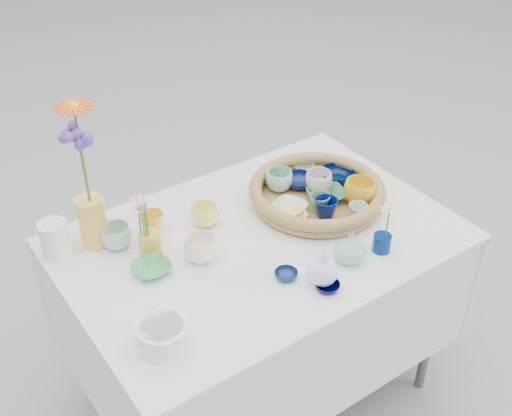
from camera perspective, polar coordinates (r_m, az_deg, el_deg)
ground at (r=2.63m, az=0.26°, el=-15.95°), size 80.00×80.00×0.00m
display_table at (r=2.63m, az=0.26°, el=-15.95°), size 1.26×0.86×0.77m
wicker_tray at (r=2.24m, az=5.43°, el=1.31°), size 0.47×0.47×0.08m
tray_ceramic_0 at (r=2.31m, az=3.86°, el=2.36°), size 0.12×0.12×0.04m
tray_ceramic_1 at (r=2.35m, az=7.20°, el=2.88°), size 0.13×0.13×0.04m
tray_ceramic_2 at (r=2.23m, az=9.21°, el=1.40°), size 0.14×0.14×0.09m
tray_ceramic_3 at (r=2.25m, az=6.18°, el=1.21°), size 0.17×0.17×0.03m
tray_ceramic_4 at (r=2.17m, az=5.67°, el=0.40°), size 0.09×0.09×0.07m
tray_ceramic_5 at (r=2.17m, az=3.00°, el=-0.00°), size 0.15×0.15×0.03m
tray_ceramic_6 at (r=2.27m, az=2.07°, el=2.46°), size 0.10×0.10×0.08m
tray_ceramic_7 at (r=2.28m, az=5.58°, el=2.35°), size 0.10×0.10×0.07m
tray_ceramic_8 at (r=2.40m, az=4.31°, el=3.61°), size 0.09×0.09×0.02m
tray_ceramic_9 at (r=2.14m, az=6.23°, el=-0.07°), size 0.09×0.09×0.07m
tray_ceramic_10 at (r=2.14m, az=3.14°, el=-0.74°), size 0.11×0.11×0.02m
tray_ceramic_11 at (r=2.15m, az=9.02°, el=-0.37°), size 0.08×0.08×0.06m
tray_ceramic_12 at (r=2.32m, az=1.17°, el=2.88°), size 0.10×0.10×0.06m
loose_ceramic_0 at (r=2.12m, az=-9.24°, el=-1.31°), size 0.09×0.09×0.07m
loose_ceramic_1 at (r=2.14m, az=-4.58°, el=-0.64°), size 0.11×0.11×0.07m
loose_ceramic_2 at (r=1.97m, az=-9.26°, el=-5.33°), size 0.12×0.12×0.03m
loose_ceramic_3 at (r=1.99m, az=-4.95°, el=-3.64°), size 0.13×0.13×0.08m
loose_ceramic_4 at (r=1.93m, az=2.69°, el=-5.95°), size 0.07×0.07×0.02m
loose_ceramic_5 at (r=2.08m, az=-12.32°, el=-2.50°), size 0.11×0.11×0.08m
loose_ceramic_6 at (r=1.90m, az=6.37°, el=-6.95°), size 0.08×0.08×0.02m
fluted_bowl at (r=1.73m, az=-8.28°, el=-11.13°), size 0.17×0.17×0.07m
bud_vase_paleblue at (r=1.88m, az=5.97°, el=-5.06°), size 0.10×0.10×0.14m
bud_vase_seafoam at (r=1.99m, az=8.35°, el=-3.46°), size 0.12×0.12×0.10m
bud_vase_cobalt at (r=2.06m, az=11.12°, el=-3.07°), size 0.08×0.08×0.06m
single_daisy at (r=2.01m, az=11.62°, el=-1.29°), size 0.08×0.08×0.12m
tall_vase_yellow at (r=2.08m, az=-14.30°, el=-1.17°), size 0.11×0.11×0.17m
gerbera at (r=1.95m, az=-15.19°, el=4.52°), size 0.14×0.14×0.33m
hydrangea at (r=1.97m, az=-15.02°, el=3.12°), size 0.10×0.10×0.30m
white_pitcher at (r=2.08m, az=-17.44°, el=-2.66°), size 0.13×0.10×0.12m
daisy_cup at (r=2.04m, az=-9.39°, el=-3.07°), size 0.07×0.07×0.08m
daisy_posy at (r=1.97m, az=-10.07°, el=-0.73°), size 0.10×0.10×0.13m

